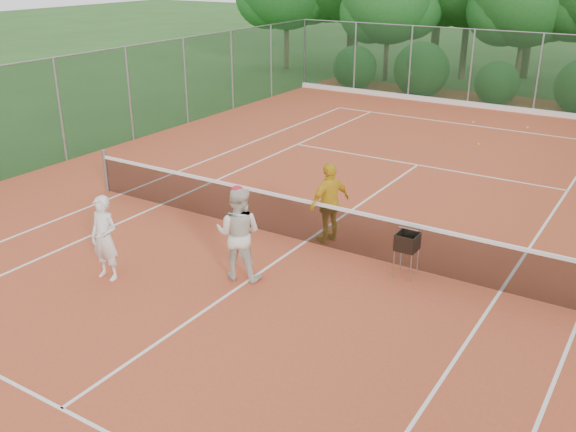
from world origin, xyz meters
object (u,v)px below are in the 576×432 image
object	(u,v)px
player_center_grp	(238,233)
ball_hopper	(407,243)
player_white	(105,238)
player_yellow	(330,203)

from	to	relation	value
player_center_grp	ball_hopper	distance (m)	3.14
player_white	ball_hopper	world-z (taller)	player_white
player_white	player_yellow	bearing A→B (deg)	49.92
player_white	player_center_grp	bearing A→B (deg)	28.59
player_center_grp	player_yellow	distance (m)	2.45
player_white	player_center_grp	distance (m)	2.48
player_white	ball_hopper	size ratio (longest dim) A/B	1.86
player_yellow	ball_hopper	world-z (taller)	player_yellow
player_yellow	ball_hopper	size ratio (longest dim) A/B	1.99
player_center_grp	player_white	bearing A→B (deg)	-147.47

